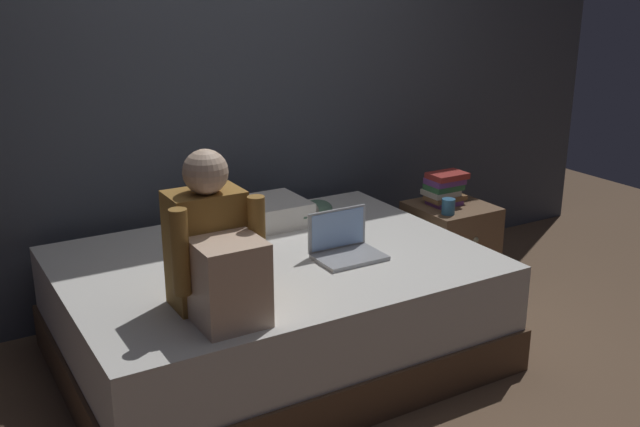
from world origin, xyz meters
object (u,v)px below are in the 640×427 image
object	(u,v)px
bed	(273,308)
mug	(448,206)
laptop	(345,246)
clothes_pile	(301,212)
book_stack	(445,188)
pillow	(254,215)
nightstand	(449,247)
person_sitting	(215,253)

from	to	relation	value
bed	mug	xyz separation A→B (m)	(1.17, 0.09, 0.31)
laptop	clothes_pile	bearing A→B (deg)	82.63
mug	book_stack	bearing A→B (deg)	57.51
pillow	clothes_pile	world-z (taller)	same
nightstand	laptop	size ratio (longest dim) A/B	1.66
laptop	pillow	world-z (taller)	laptop
laptop	pillow	distance (m)	0.65
laptop	nightstand	bearing A→B (deg)	21.13
nightstand	book_stack	xyz separation A→B (m)	(-0.03, 0.04, 0.37)
nightstand	mug	xyz separation A→B (m)	(-0.13, -0.12, 0.31)
laptop	clothes_pile	xyz separation A→B (m)	(0.07, 0.55, 0.01)
person_sitting	book_stack	xyz separation A→B (m)	(1.73, 0.67, -0.16)
book_stack	bed	bearing A→B (deg)	-168.77
laptop	mug	bearing A→B (deg)	17.01
laptop	pillow	xyz separation A→B (m)	(-0.18, 0.62, 0.01)
laptop	book_stack	xyz separation A→B (m)	(0.97, 0.43, 0.04)
bed	pillow	bearing A→B (deg)	74.24
book_stack	mug	xyz separation A→B (m)	(-0.10, -0.16, -0.05)
nightstand	pillow	bearing A→B (deg)	168.49
bed	mug	distance (m)	1.21
person_sitting	book_stack	bearing A→B (deg)	21.18
bed	book_stack	world-z (taller)	book_stack
person_sitting	mug	xyz separation A→B (m)	(1.63, 0.51, -0.21)
person_sitting	laptop	world-z (taller)	person_sitting
pillow	book_stack	size ratio (longest dim) A/B	2.47
person_sitting	nightstand	bearing A→B (deg)	19.69
bed	book_stack	distance (m)	1.35
person_sitting	mug	distance (m)	1.72
laptop	mug	xyz separation A→B (m)	(0.86, 0.26, -0.01)
clothes_pile	person_sitting	bearing A→B (deg)	-136.33
bed	pillow	xyz separation A→B (m)	(0.13, 0.45, 0.34)
clothes_pile	pillow	bearing A→B (deg)	163.86
person_sitting	laptop	bearing A→B (deg)	17.77
bed	laptop	world-z (taller)	laptop
clothes_pile	laptop	bearing A→B (deg)	-97.37
clothes_pile	bed	bearing A→B (deg)	-134.89
laptop	pillow	bearing A→B (deg)	105.94
bed	person_sitting	bearing A→B (deg)	-137.57
person_sitting	bed	bearing A→B (deg)	42.43
nightstand	person_sitting	xyz separation A→B (m)	(-1.76, -0.63, 0.52)
pillow	nightstand	bearing A→B (deg)	-11.51
bed	clothes_pile	distance (m)	0.63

